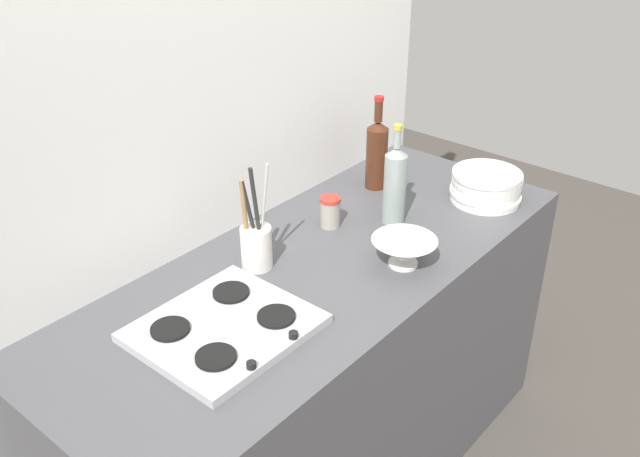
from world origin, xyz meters
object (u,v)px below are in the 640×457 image
object	(u,v)px
stovetop_hob	(225,327)
utensil_crock	(256,244)
wine_bottle_mid_left	(377,152)
condiment_jar_front	(330,212)
plate_stack	(486,186)
wine_bottle_leftmost	(395,184)
mixing_bowl	(404,251)

from	to	relation	value
stovetop_hob	utensil_crock	size ratio (longest dim) A/B	1.28
wine_bottle_mid_left	utensil_crock	world-z (taller)	wine_bottle_mid_left
condiment_jar_front	plate_stack	bearing A→B (deg)	-31.03
wine_bottle_mid_left	condiment_jar_front	bearing A→B (deg)	-169.86
plate_stack	condiment_jar_front	bearing A→B (deg)	148.97
wine_bottle_mid_left	wine_bottle_leftmost	bearing A→B (deg)	-131.17
wine_bottle_leftmost	mixing_bowl	xyz separation A→B (m)	(-0.20, -0.18, -0.09)
plate_stack	wine_bottle_mid_left	bearing A→B (deg)	114.30
plate_stack	wine_bottle_leftmost	size ratio (longest dim) A/B	0.73
utensil_crock	condiment_jar_front	size ratio (longest dim) A/B	3.22
stovetop_hob	mixing_bowl	bearing A→B (deg)	-16.73
stovetop_hob	mixing_bowl	xyz separation A→B (m)	(0.56, -0.17, 0.03)
stovetop_hob	plate_stack	size ratio (longest dim) A/B	1.72
utensil_crock	condiment_jar_front	xyz separation A→B (m)	(0.33, -0.01, -0.03)
plate_stack	wine_bottle_leftmost	distance (m)	0.38
stovetop_hob	utensil_crock	distance (m)	0.32
mixing_bowl	utensil_crock	distance (m)	0.43
wine_bottle_mid_left	utensil_crock	size ratio (longest dim) A/B	1.03
wine_bottle_leftmost	wine_bottle_mid_left	size ratio (longest dim) A/B	1.00
wine_bottle_mid_left	utensil_crock	distance (m)	0.66
wine_bottle_leftmost	wine_bottle_mid_left	distance (m)	0.26
plate_stack	stovetop_hob	bearing A→B (deg)	172.25
stovetop_hob	plate_stack	world-z (taller)	plate_stack
utensil_crock	condiment_jar_front	bearing A→B (deg)	-1.80
wine_bottle_leftmost	mixing_bowl	size ratio (longest dim) A/B	1.74
stovetop_hob	wine_bottle_mid_left	size ratio (longest dim) A/B	1.25
condiment_jar_front	wine_bottle_leftmost	bearing A→B (deg)	-41.14
wine_bottle_mid_left	mixing_bowl	size ratio (longest dim) A/B	1.74
utensil_crock	condiment_jar_front	world-z (taller)	utensil_crock
wine_bottle_leftmost	wine_bottle_mid_left	bearing A→B (deg)	48.83
mixing_bowl	stovetop_hob	bearing A→B (deg)	163.27
wine_bottle_leftmost	condiment_jar_front	xyz separation A→B (m)	(-0.16, 0.14, -0.08)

